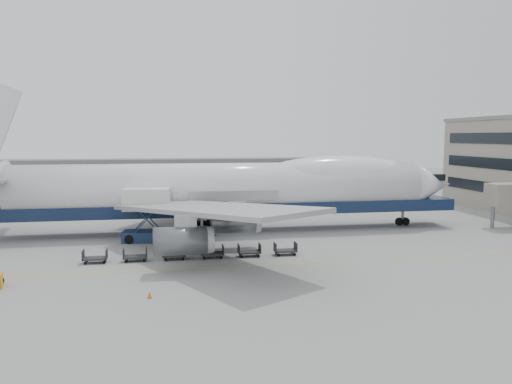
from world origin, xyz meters
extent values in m
plane|color=gray|center=(0.00, 0.00, 0.00)|extent=(260.00, 260.00, 0.00)
cube|color=gold|center=(0.00, -6.00, 0.01)|extent=(60.00, 0.15, 0.01)
cylinder|color=slate|center=(36.00, 8.00, 1.50)|extent=(0.50, 0.50, 3.00)
cube|color=slate|center=(-10.00, 70.00, 3.50)|extent=(110.00, 8.00, 7.00)
cylinder|color=white|center=(0.00, 12.00, 5.70)|extent=(52.00, 6.40, 6.40)
cube|color=#111F3E|center=(1.00, 12.00, 3.14)|extent=(60.00, 5.76, 1.50)
cone|color=white|center=(29.00, 12.00, 5.70)|extent=(6.00, 6.40, 6.40)
ellipsoid|color=white|center=(15.60, 12.00, 7.46)|extent=(20.67, 5.78, 4.56)
cube|color=#9EA0A3|center=(-3.00, -2.28, 5.10)|extent=(20.35, 26.74, 2.26)
cube|color=#9EA0A3|center=(-3.00, 26.28, 5.10)|extent=(20.35, 26.74, 2.26)
cylinder|color=#595B60|center=(-6.00, 31.00, 2.90)|extent=(4.80, 2.60, 2.60)
cylinder|color=#595B60|center=(0.00, 22.00, 2.90)|extent=(4.80, 2.60, 2.60)
cylinder|color=#595B60|center=(0.00, 2.00, 2.90)|extent=(4.80, 2.60, 2.60)
cylinder|color=#595B60|center=(-6.00, -7.00, 2.90)|extent=(4.80, 2.60, 2.60)
cylinder|color=slate|center=(25.00, 12.00, 1.25)|extent=(0.36, 0.36, 2.50)
cylinder|color=black|center=(25.00, 12.00, 0.55)|extent=(1.10, 0.45, 1.10)
cylinder|color=slate|center=(-3.00, 9.00, 1.25)|extent=(0.36, 0.36, 2.50)
cylinder|color=black|center=(-3.00, 9.00, 0.55)|extent=(1.10, 0.45, 1.10)
cylinder|color=slate|center=(-3.00, 15.00, 1.25)|extent=(0.36, 0.36, 2.50)
cylinder|color=black|center=(-3.00, 15.00, 0.55)|extent=(1.10, 0.45, 1.10)
cube|color=navy|center=(-9.47, 7.39, 0.63)|extent=(5.97, 3.30, 1.26)
cube|color=silver|center=(-9.47, 7.39, 5.00)|extent=(5.53, 3.48, 2.52)
cube|color=navy|center=(-9.47, 6.13, 2.80)|extent=(4.07, 0.52, 4.51)
cube|color=navy|center=(-9.47, 8.65, 2.80)|extent=(4.07, 0.52, 4.51)
cube|color=slate|center=(-9.47, 9.22, 5.00)|extent=(2.87, 1.64, 0.15)
cylinder|color=black|center=(-11.53, 6.25, 0.52)|extent=(1.03, 0.40, 1.03)
cylinder|color=black|center=(-11.53, 8.54, 0.52)|extent=(1.03, 0.40, 1.03)
cylinder|color=black|center=(-7.41, 6.25, 0.52)|extent=(1.03, 0.40, 1.03)
cylinder|color=black|center=(-7.41, 8.54, 0.52)|extent=(1.03, 0.40, 1.03)
cone|color=#E45F0C|center=(-8.55, -13.98, 0.27)|extent=(0.35, 0.35, 0.55)
cube|color=#E45F0C|center=(-8.55, -13.98, 0.01)|extent=(0.37, 0.37, 0.03)
cube|color=#2D2D30|center=(-14.14, -2.11, 0.45)|extent=(2.30, 1.35, 0.18)
cube|color=#2D2D30|center=(-15.24, -2.11, 0.85)|extent=(0.08, 1.35, 0.90)
cube|color=#2D2D30|center=(-13.04, -2.11, 0.85)|extent=(0.08, 1.35, 0.90)
cylinder|color=black|center=(-14.99, -2.66, 0.15)|extent=(0.30, 0.12, 0.30)
cylinder|color=black|center=(-14.99, -1.56, 0.15)|extent=(0.30, 0.12, 0.30)
cylinder|color=black|center=(-13.29, -2.66, 0.15)|extent=(0.30, 0.12, 0.30)
cylinder|color=black|center=(-13.29, -1.56, 0.15)|extent=(0.30, 0.12, 0.30)
cube|color=#2D2D30|center=(-10.33, -2.11, 0.45)|extent=(2.30, 1.35, 0.18)
cube|color=#2D2D30|center=(-11.43, -2.11, 0.85)|extent=(0.08, 1.35, 0.90)
cube|color=#2D2D30|center=(-9.23, -2.11, 0.85)|extent=(0.08, 1.35, 0.90)
cylinder|color=black|center=(-11.18, -2.66, 0.15)|extent=(0.30, 0.12, 0.30)
cylinder|color=black|center=(-11.18, -1.56, 0.15)|extent=(0.30, 0.12, 0.30)
cylinder|color=black|center=(-9.48, -2.66, 0.15)|extent=(0.30, 0.12, 0.30)
cylinder|color=black|center=(-9.48, -1.56, 0.15)|extent=(0.30, 0.12, 0.30)
cube|color=#2D2D30|center=(-6.52, -2.11, 0.45)|extent=(2.30, 1.35, 0.18)
cube|color=#2D2D30|center=(-7.62, -2.11, 0.85)|extent=(0.08, 1.35, 0.90)
cube|color=#2D2D30|center=(-5.42, -2.11, 0.85)|extent=(0.08, 1.35, 0.90)
cylinder|color=black|center=(-7.37, -2.66, 0.15)|extent=(0.30, 0.12, 0.30)
cylinder|color=black|center=(-7.37, -1.56, 0.15)|extent=(0.30, 0.12, 0.30)
cylinder|color=black|center=(-5.67, -2.66, 0.15)|extent=(0.30, 0.12, 0.30)
cylinder|color=black|center=(-5.67, -1.56, 0.15)|extent=(0.30, 0.12, 0.30)
cube|color=#2D2D30|center=(-2.70, -2.11, 0.45)|extent=(2.30, 1.35, 0.18)
cube|color=#2D2D30|center=(-3.80, -2.11, 0.85)|extent=(0.08, 1.35, 0.90)
cube|color=#2D2D30|center=(-1.60, -2.11, 0.85)|extent=(0.08, 1.35, 0.90)
cylinder|color=black|center=(-3.55, -2.66, 0.15)|extent=(0.30, 0.12, 0.30)
cylinder|color=black|center=(-3.55, -1.56, 0.15)|extent=(0.30, 0.12, 0.30)
cylinder|color=black|center=(-1.85, -2.66, 0.15)|extent=(0.30, 0.12, 0.30)
cylinder|color=black|center=(-1.85, -1.56, 0.15)|extent=(0.30, 0.12, 0.30)
cube|color=#2D2D30|center=(1.11, -2.11, 0.45)|extent=(2.30, 1.35, 0.18)
cube|color=#2D2D30|center=(0.01, -2.11, 0.85)|extent=(0.08, 1.35, 0.90)
cube|color=#2D2D30|center=(2.21, -2.11, 0.85)|extent=(0.08, 1.35, 0.90)
cylinder|color=black|center=(0.26, -2.66, 0.15)|extent=(0.30, 0.12, 0.30)
cylinder|color=black|center=(0.26, -1.56, 0.15)|extent=(0.30, 0.12, 0.30)
cylinder|color=black|center=(1.96, -2.66, 0.15)|extent=(0.30, 0.12, 0.30)
cylinder|color=black|center=(1.96, -1.56, 0.15)|extent=(0.30, 0.12, 0.30)
cube|color=#2D2D30|center=(4.93, -2.11, 0.45)|extent=(2.30, 1.35, 0.18)
cube|color=#2D2D30|center=(3.83, -2.11, 0.85)|extent=(0.08, 1.35, 0.90)
cube|color=#2D2D30|center=(6.03, -2.11, 0.85)|extent=(0.08, 1.35, 0.90)
cylinder|color=black|center=(4.08, -2.66, 0.15)|extent=(0.30, 0.12, 0.30)
cylinder|color=black|center=(4.08, -1.56, 0.15)|extent=(0.30, 0.12, 0.30)
cylinder|color=black|center=(5.78, -2.66, 0.15)|extent=(0.30, 0.12, 0.30)
cylinder|color=black|center=(5.78, -1.56, 0.15)|extent=(0.30, 0.12, 0.30)
camera|label=1|loc=(-7.00, -51.72, 12.25)|focal=35.00mm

